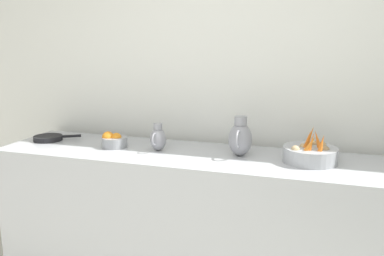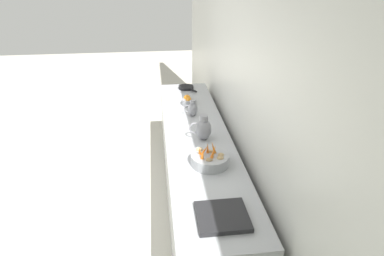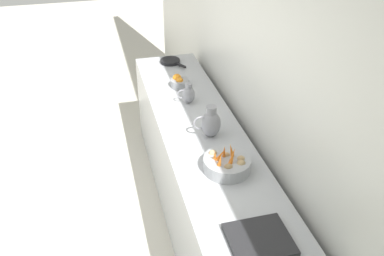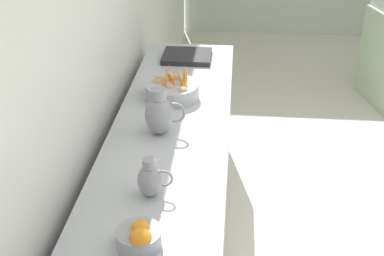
{
  "view_description": "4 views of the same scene",
  "coord_description": "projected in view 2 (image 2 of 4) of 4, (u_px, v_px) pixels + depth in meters",
  "views": [
    {
      "loc": [
        0.84,
        0.43,
        1.63
      ],
      "look_at": [
        -1.43,
        -0.27,
        1.12
      ],
      "focal_mm": 37.21,
      "sensor_mm": 36.0,
      "label": 1
    },
    {
      "loc": [
        -1.15,
        2.6,
        2.41
      ],
      "look_at": [
        -1.47,
        -0.12,
        1.0
      ],
      "focal_mm": 29.37,
      "sensor_mm": 36.0,
      "label": 2
    },
    {
      "loc": [
        -0.8,
        2.46,
        2.66
      ],
      "look_at": [
        -1.43,
        -0.02,
        1.01
      ],
      "focal_mm": 38.02,
      "sensor_mm": 36.0,
      "label": 3
    },
    {
      "loc": [
        -1.19,
        -2.29,
        2.26
      ],
      "look_at": [
        -1.39,
        -0.12,
        1.04
      ],
      "focal_mm": 47.33,
      "sensor_mm": 36.0,
      "label": 4
    }
  ],
  "objects": [
    {
      "name": "ground_plane",
      "position": [
        53.0,
        226.0,
        3.28
      ],
      "size": [
        15.0,
        15.0,
        0.0
      ],
      "primitive_type": "plane",
      "color": "beige"
    },
    {
      "name": "metal_pitcher_short",
      "position": [
        192.0,
        109.0,
        3.45
      ],
      "size": [
        0.16,
        0.11,
        0.18
      ],
      "color": "gray",
      "rests_on": "prep_counter"
    },
    {
      "name": "orange_bowl",
      "position": [
        188.0,
        101.0,
        3.75
      ],
      "size": [
        0.17,
        0.17,
        0.11
      ],
      "color": "gray",
      "rests_on": "prep_counter"
    },
    {
      "name": "counter_sink_basin",
      "position": [
        222.0,
        216.0,
        2.06
      ],
      "size": [
        0.34,
        0.3,
        0.04
      ],
      "primitive_type": "cube",
      "color": "#232326",
      "rests_on": "prep_counter"
    },
    {
      "name": "prep_counter",
      "position": [
        197.0,
        172.0,
        3.33
      ],
      "size": [
        0.63,
        2.98,
        0.93
      ],
      "primitive_type": "cube",
      "color": "#ADAFB5",
      "rests_on": "ground_plane"
    },
    {
      "name": "skillet_on_counter",
      "position": [
        186.0,
        87.0,
        4.25
      ],
      "size": [
        0.23,
        0.31,
        0.03
      ],
      "color": "black",
      "rests_on": "prep_counter"
    },
    {
      "name": "tile_wall_left",
      "position": [
        260.0,
        97.0,
        2.46
      ],
      "size": [
        0.1,
        8.1,
        3.0
      ],
      "primitive_type": "cube",
      "color": "silver",
      "rests_on": "ground_plane"
    },
    {
      "name": "metal_pitcher_tall",
      "position": [
        203.0,
        128.0,
        2.96
      ],
      "size": [
        0.21,
        0.15,
        0.25
      ],
      "color": "gray",
      "rests_on": "prep_counter"
    },
    {
      "name": "vegetable_colander",
      "position": [
        210.0,
        159.0,
        2.61
      ],
      "size": [
        0.32,
        0.32,
        0.22
      ],
      "color": "#9EA0A5",
      "rests_on": "prep_counter"
    }
  ]
}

